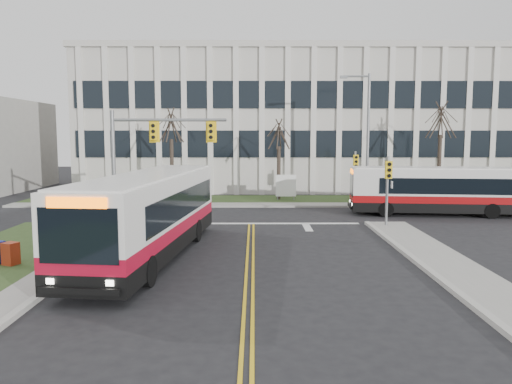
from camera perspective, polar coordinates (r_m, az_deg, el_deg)
The scene contains 17 objects.
ground at distance 19.83m, azimuth -0.68°, elevation -7.79°, with size 120.00×120.00×0.00m, color black.
sidewalk_west at distance 16.63m, azimuth -26.23°, elevation -11.03°, with size 1.20×26.00×0.14m, color #9E9B93.
sidewalk_east at distance 16.70m, azimuth 26.37°, elevation -10.97°, with size 2.00×26.00×0.14m, color #9E9B93.
sidewalk_cross at distance 35.08m, azimuth 7.74°, elevation -1.48°, with size 44.00×1.60×0.14m, color #9E9B93.
building_lawn at distance 37.84m, azimuth 7.16°, elevation -0.91°, with size 44.00×5.00×0.12m, color #31451D.
office_building at distance 49.46m, azimuth 5.47°, elevation 7.73°, with size 40.00×16.00×12.00m, color beige.
mast_arm_signal at distance 27.01m, azimuth -12.60°, elevation 4.99°, with size 6.11×0.38×6.20m.
signal_pole_near at distance 27.15m, azimuth 14.83°, elevation 1.22°, with size 0.34×0.39×3.80m.
signal_pole_far at distance 35.40m, azimuth 11.28°, elevation 2.48°, with size 0.34×0.39×3.80m.
streetlight at distance 36.28m, azimuth 12.42°, elevation 6.81°, with size 2.15×0.25×9.20m.
directory_sign at distance 36.98m, azimuth 3.43°, elevation 0.69°, with size 1.50×0.12×2.00m.
tree_left at distance 37.73m, azimuth -9.67°, elevation 7.33°, with size 1.80×1.80×7.70m.
tree_mid at distance 37.46m, azimuth 2.64°, elevation 6.46°, with size 1.80×1.80×6.82m.
tree_right at distance 39.71m, azimuth 20.38°, elevation 7.54°, with size 1.80×1.80×8.25m.
bus_main at distance 20.46m, azimuth -12.13°, elevation -2.79°, with size 2.67×12.34×3.29m, color silver, non-canonical shape.
bus_cross at distance 32.70m, azimuth 20.35°, elevation 0.02°, with size 2.34×10.82×2.89m, color silver, non-canonical shape.
newspaper_box_red at distance 20.73m, azimuth -26.23°, elevation -6.49°, with size 0.50×0.45×0.95m, color #A62F15.
Camera 1 is at (0.17, -19.22, 4.88)m, focal length 35.00 mm.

